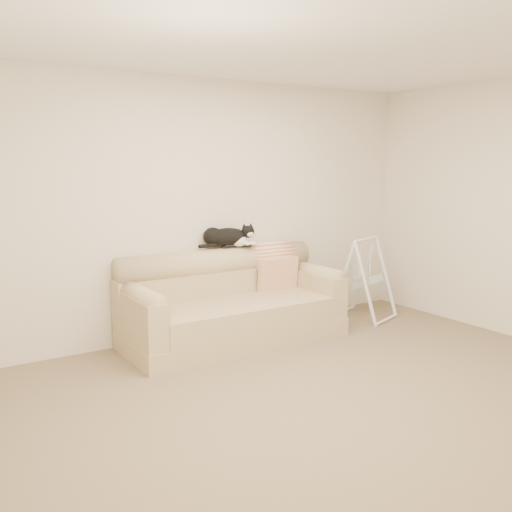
{
  "coord_description": "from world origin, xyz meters",
  "views": [
    {
      "loc": [
        -2.8,
        -3.19,
        1.77
      ],
      "look_at": [
        0.08,
        1.27,
        0.9
      ],
      "focal_mm": 40.0,
      "sensor_mm": 36.0,
      "label": 1
    }
  ],
  "objects": [
    {
      "name": "ground_plane",
      "position": [
        0.0,
        0.0,
        0.0
      ],
      "size": [
        5.0,
        5.0,
        0.0
      ],
      "primitive_type": "plane",
      "color": "#73614A",
      "rests_on": "ground"
    },
    {
      "name": "room_shell",
      "position": [
        0.0,
        0.0,
        1.53
      ],
      "size": [
        5.04,
        4.04,
        2.6
      ],
      "color": "beige",
      "rests_on": "ground"
    },
    {
      "name": "sofa",
      "position": [
        0.0,
        1.62,
        0.35
      ],
      "size": [
        2.2,
        0.93,
        0.9
      ],
      "color": "tan",
      "rests_on": "ground"
    },
    {
      "name": "remote_a",
      "position": [
        0.14,
        1.86,
        0.91
      ],
      "size": [
        0.18,
        0.05,
        0.03
      ],
      "color": "black",
      "rests_on": "sofa"
    },
    {
      "name": "remote_b",
      "position": [
        0.3,
        1.85,
        0.91
      ],
      "size": [
        0.18,
        0.09,
        0.02
      ],
      "color": "black",
      "rests_on": "sofa"
    },
    {
      "name": "tuxedo_cat",
      "position": [
        0.12,
        1.87,
        1.01
      ],
      "size": [
        0.63,
        0.34,
        0.25
      ],
      "color": "black",
      "rests_on": "sofa"
    },
    {
      "name": "throw_blanket",
      "position": [
        0.64,
        1.84,
        0.72
      ],
      "size": [
        0.48,
        0.38,
        0.58
      ],
      "color": "orange",
      "rests_on": "sofa"
    },
    {
      "name": "baby_swing",
      "position": [
        1.71,
        1.51,
        0.46
      ],
      "size": [
        0.74,
        0.76,
        0.94
      ],
      "color": "white",
      "rests_on": "ground"
    }
  ]
}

